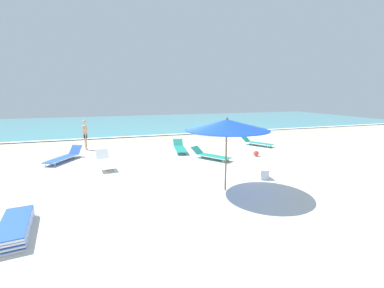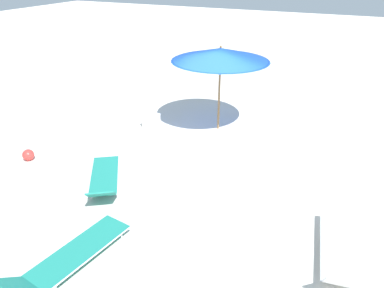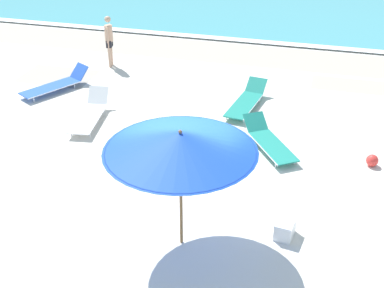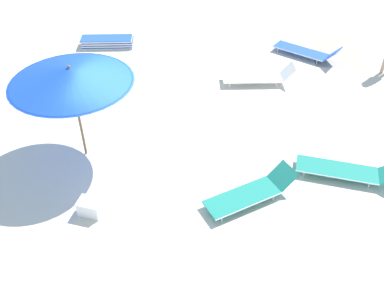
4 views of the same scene
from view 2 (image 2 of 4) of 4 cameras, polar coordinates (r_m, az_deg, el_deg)
ground_plane at (r=10.17m, az=2.30°, el=-1.29°), size 60.00×60.00×0.16m
beach_umbrella at (r=10.73m, az=4.36°, el=13.42°), size 2.78×2.78×2.50m
sun_lounger_beside_umbrella at (r=8.67m, az=-13.27°, el=-5.15°), size 1.70×2.11×0.53m
sun_lounger_near_water_left at (r=7.00m, az=21.63°, el=-15.12°), size 0.90×2.25×0.61m
sun_lounger_mid_beach_solo at (r=6.81m, az=-18.18°, el=-15.94°), size 0.95×2.38×0.52m
beach_ball at (r=10.43m, az=-23.68°, el=-1.54°), size 0.30×0.30×0.30m
cooler_box at (r=11.57m, az=-6.24°, el=3.58°), size 0.43×0.55×0.37m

